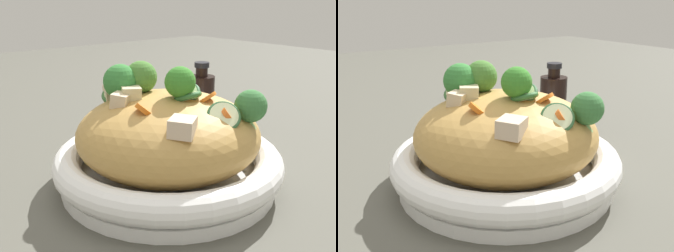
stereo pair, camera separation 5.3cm
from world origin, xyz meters
TOP-DOWN VIEW (x-y plane):
  - ground_plane at (0.00, 0.00)m, footprint 3.00×3.00m
  - serving_bowl at (0.00, 0.00)m, footprint 0.32×0.32m
  - noodle_heap at (-0.00, -0.00)m, footprint 0.25×0.25m
  - broccoli_florets at (0.00, -0.00)m, footprint 0.16×0.20m
  - carrot_coins at (0.00, 0.02)m, footprint 0.12×0.21m
  - zucchini_slices at (-0.00, 0.01)m, footprint 0.11×0.22m
  - chicken_chunks at (0.04, -0.02)m, footprint 0.07×0.21m
  - soy_sauce_bottle at (-0.23, -0.16)m, footprint 0.05×0.05m

SIDE VIEW (x-z plane):
  - ground_plane at x=0.00m, z-range 0.00..0.00m
  - serving_bowl at x=0.00m, z-range 0.00..0.06m
  - soy_sauce_bottle at x=-0.23m, z-range -0.01..0.12m
  - noodle_heap at x=0.00m, z-range 0.02..0.13m
  - carrot_coins at x=0.00m, z-range 0.10..0.14m
  - chicken_chunks at x=0.04m, z-range 0.10..0.14m
  - zucchini_slices at x=0.00m, z-range 0.10..0.15m
  - broccoli_florets at x=0.00m, z-range 0.10..0.18m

